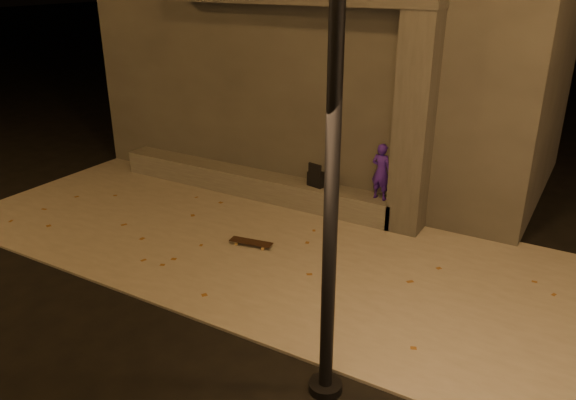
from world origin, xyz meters
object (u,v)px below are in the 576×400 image
Objects in this scene: backpack at (317,178)px; skateboard at (251,242)px; column at (414,127)px; skateboarder at (381,172)px.

skateboard is (-0.19, -1.90, -0.54)m from backpack.
column is 8.06× the size of backpack.
skateboard is at bearing -83.76° from backpack.
skateboard is at bearing 62.36° from skateboarder.
skateboarder is 1.36× the size of skateboard.
skateboarder is 2.22× the size of backpack.
skateboarder reaches higher than backpack.
skateboarder is at bearing 12.02° from backpack.
column reaches higher than skateboard.
backpack is 1.98m from skateboard.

